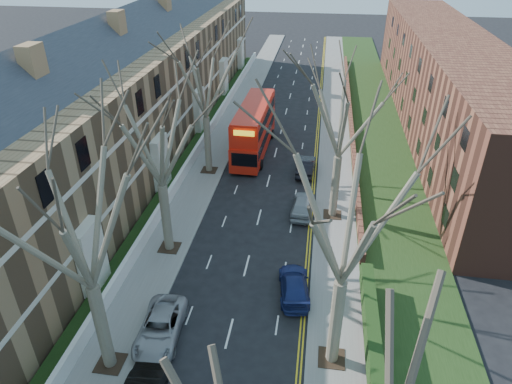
% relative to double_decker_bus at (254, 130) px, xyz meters
% --- Properties ---
extents(pavement_left, '(3.00, 102.00, 0.12)m').
position_rel_double_decker_bus_xyz_m(pavement_left, '(-3.79, 6.06, -2.31)').
color(pavement_left, slate).
rests_on(pavement_left, ground).
extents(pavement_right, '(3.00, 102.00, 0.12)m').
position_rel_double_decker_bus_xyz_m(pavement_right, '(8.21, 6.06, -2.31)').
color(pavement_right, slate).
rests_on(pavement_right, ground).
extents(terrace_left, '(9.70, 78.00, 13.60)m').
position_rel_double_decker_bus_xyz_m(terrace_left, '(-11.43, -1.94, 3.16)').
color(terrace_left, '#8C6947').
rests_on(terrace_left, ground).
extents(flats_right, '(13.97, 54.00, 10.00)m').
position_rel_double_decker_bus_xyz_m(flats_right, '(19.67, 10.06, 2.62)').
color(flats_right, brown).
rests_on(flats_right, ground).
extents(front_wall_left, '(0.30, 78.00, 1.00)m').
position_rel_double_decker_bus_xyz_m(front_wall_left, '(-5.44, -1.94, -1.75)').
color(front_wall_left, white).
rests_on(front_wall_left, ground).
extents(grass_verge_right, '(6.00, 102.00, 0.06)m').
position_rel_double_decker_bus_xyz_m(grass_verge_right, '(12.71, 6.06, -2.22)').
color(grass_verge_right, '#1D3312').
rests_on(grass_verge_right, ground).
extents(tree_left_mid, '(10.50, 10.50, 14.71)m').
position_rel_double_decker_bus_xyz_m(tree_left_mid, '(-3.49, -26.94, 7.19)').
color(tree_left_mid, '#675E49').
rests_on(tree_left_mid, ground).
extents(tree_left_far, '(10.15, 10.15, 14.22)m').
position_rel_double_decker_bus_xyz_m(tree_left_far, '(-3.49, -16.94, 6.87)').
color(tree_left_far, '#675E49').
rests_on(tree_left_far, ground).
extents(tree_left_dist, '(10.50, 10.50, 14.71)m').
position_rel_double_decker_bus_xyz_m(tree_left_dist, '(-3.49, -4.94, 7.19)').
color(tree_left_dist, '#675E49').
rests_on(tree_left_dist, ground).
extents(tree_right_mid, '(10.50, 10.50, 14.71)m').
position_rel_double_decker_bus_xyz_m(tree_right_mid, '(7.91, -24.94, 7.19)').
color(tree_right_mid, '#675E49').
rests_on(tree_right_mid, ground).
extents(tree_right_far, '(10.15, 10.15, 14.22)m').
position_rel_double_decker_bus_xyz_m(tree_right_far, '(7.91, -10.94, 6.88)').
color(tree_right_far, '#675E49').
rests_on(tree_right_far, ground).
extents(double_decker_bus, '(3.11, 11.58, 4.80)m').
position_rel_double_decker_bus_xyz_m(double_decker_bus, '(0.00, 0.00, 0.00)').
color(double_decker_bus, red).
rests_on(double_decker_bus, ground).
extents(car_left_far, '(2.50, 4.95, 1.34)m').
position_rel_double_decker_bus_xyz_m(car_left_far, '(-1.49, -24.68, -1.70)').
color(car_left_far, '#9B9AA0').
rests_on(car_left_far, ground).
extents(car_right_near, '(2.36, 4.62, 1.28)m').
position_rel_double_decker_bus_xyz_m(car_right_near, '(5.57, -20.17, -1.73)').
color(car_right_near, navy).
rests_on(car_right_near, ground).
extents(car_right_mid, '(1.96, 4.37, 1.46)m').
position_rel_double_decker_bus_xyz_m(car_right_mid, '(5.56, -10.80, -1.64)').
color(car_right_mid, gray).
rests_on(car_right_mid, ground).
extents(car_right_far, '(1.69, 4.34, 1.41)m').
position_rel_double_decker_bus_xyz_m(car_right_far, '(5.44, -3.91, -1.66)').
color(car_right_far, black).
rests_on(car_right_far, ground).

